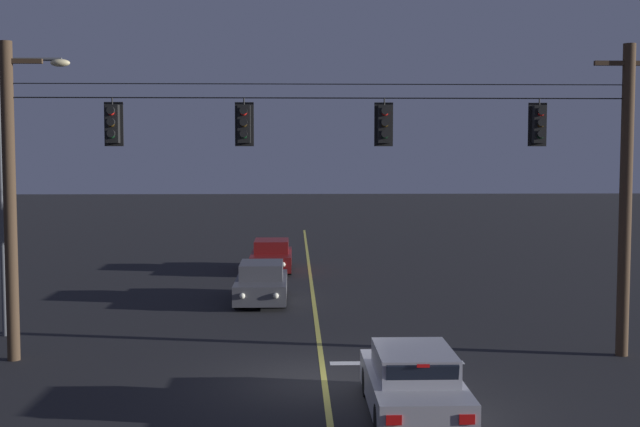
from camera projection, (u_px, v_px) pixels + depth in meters
ground_plane at (324, 381)px, 19.38m from camera, size 180.00×180.00×0.00m
lane_centre_stripe at (315, 313)px, 27.53m from camera, size 0.14×60.00×0.01m
stop_bar_paint at (397, 363)px, 21.01m from camera, size 3.40×0.36×0.01m
signal_span_assembly at (321, 196)px, 21.24m from camera, size 17.58×0.32×8.09m
traffic_light_leftmost at (112, 124)px, 20.93m from camera, size 0.48×0.41×1.22m
traffic_light_left_inner at (244, 124)px, 21.03m from camera, size 0.48×0.41×1.22m
traffic_light_centre at (384, 124)px, 21.14m from camera, size 0.48×0.41×1.22m
traffic_light_right_inner at (539, 124)px, 21.27m from camera, size 0.48×0.41×1.22m
car_waiting_near_lane at (413, 384)px, 16.74m from camera, size 1.80×4.33×1.39m
car_oncoming_lead at (262, 283)px, 29.77m from camera, size 1.80×4.42×1.39m
car_oncoming_trailing at (272, 256)px, 37.57m from camera, size 1.80×4.42×1.39m
street_lamp_corner at (12, 169)px, 23.80m from camera, size 2.11×0.30×8.08m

